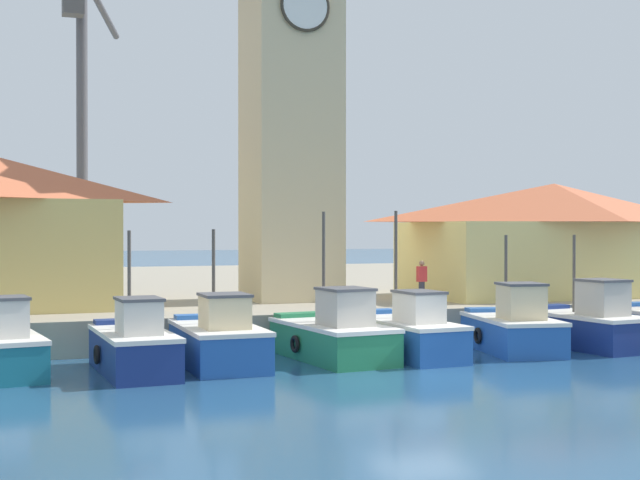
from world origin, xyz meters
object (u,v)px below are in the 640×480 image
object	(u,v)px
fishing_boat_left_inner	(134,346)
warehouse_right	(554,238)
fishing_boat_left_outer	(0,349)
dock_worker_near_tower	(422,282)
fishing_boat_mid_right	(406,333)
clock_tower	(291,96)
port_crane_near	(83,163)
fishing_boat_right_outer	(587,325)
fishing_boat_center	(334,335)
fishing_boat_right_inner	(513,328)
fishing_boat_mid_left	(219,340)

from	to	relation	value
fishing_boat_left_inner	warehouse_right	distance (m)	20.52
warehouse_right	fishing_boat_left_outer	bearing A→B (deg)	-162.14
fishing_boat_left_inner	dock_worker_near_tower	bearing A→B (deg)	24.72
fishing_boat_mid_right	clock_tower	size ratio (longest dim) A/B	0.30
warehouse_right	port_crane_near	xyz separation A→B (m)	(-18.08, 14.13, 3.70)
port_crane_near	fishing_boat_right_outer	bearing A→B (deg)	-57.35
fishing_boat_center	fishing_boat_right_outer	bearing A→B (deg)	-2.43
fishing_boat_left_outer	fishing_boat_right_outer	distance (m)	18.05
port_crane_near	fishing_boat_right_inner	bearing A→B (deg)	-62.71
fishing_boat_right_outer	warehouse_right	world-z (taller)	warehouse_right
fishing_boat_center	fishing_boat_right_inner	bearing A→B (deg)	-2.90
fishing_boat_left_inner	fishing_boat_mid_left	world-z (taller)	fishing_boat_mid_left
clock_tower	dock_worker_near_tower	distance (m)	8.97
fishing_boat_right_outer	fishing_boat_right_inner	bearing A→B (deg)	178.58
fishing_boat_mid_left	fishing_boat_center	world-z (taller)	fishing_boat_center
fishing_boat_left_outer	dock_worker_near_tower	world-z (taller)	fishing_boat_left_outer
fishing_boat_right_inner	warehouse_right	xyz separation A→B (m)	(6.85, 7.65, 2.78)
fishing_boat_left_inner	dock_worker_near_tower	world-z (taller)	fishing_boat_left_inner
fishing_boat_left_outer	port_crane_near	distance (m)	22.59
fishing_boat_mid_left	fishing_boat_mid_right	xyz separation A→B (m)	(5.80, -0.10, -0.02)
fishing_boat_left_inner	fishing_boat_mid_left	xyz separation A→B (m)	(2.44, 0.45, 0.01)
fishing_boat_mid_left	warehouse_right	bearing A→B (deg)	24.45
fishing_boat_right_inner	clock_tower	world-z (taller)	clock_tower
fishing_boat_left_outer	clock_tower	size ratio (longest dim) A/B	0.26
dock_worker_near_tower	fishing_boat_center	bearing A→B (deg)	-138.46
port_crane_near	warehouse_right	bearing A→B (deg)	-38.01
fishing_boat_left_inner	fishing_boat_right_outer	distance (m)	14.66
fishing_boat_right_outer	port_crane_near	world-z (taller)	port_crane_near
warehouse_right	fishing_boat_left_inner	bearing A→B (deg)	-157.24
fishing_boat_left_inner	fishing_boat_mid_right	xyz separation A→B (m)	(8.24, 0.35, -0.01)
fishing_boat_mid_left	clock_tower	distance (m)	12.98
fishing_boat_right_inner	warehouse_right	bearing A→B (deg)	48.18
fishing_boat_left_outer	fishing_boat_left_inner	xyz separation A→B (m)	(3.38, -0.74, 0.00)
fishing_boat_right_outer	clock_tower	distance (m)	14.20
warehouse_right	clock_tower	bearing A→B (deg)	174.07
fishing_boat_left_outer	fishing_boat_right_outer	world-z (taller)	fishing_boat_left_outer
dock_worker_near_tower	fishing_boat_right_outer	bearing A→B (deg)	-54.93
fishing_boat_left_inner	clock_tower	distance (m)	14.38
fishing_boat_right_outer	fishing_boat_mid_left	bearing A→B (deg)	178.56
fishing_boat_left_outer	fishing_boat_center	bearing A→B (deg)	-1.37
fishing_boat_mid_right	fishing_boat_right_inner	distance (m)	3.66
fishing_boat_center	fishing_boat_right_outer	xyz separation A→B (m)	(8.72, -0.37, 0.03)
fishing_boat_right_outer	dock_worker_near_tower	size ratio (longest dim) A/B	2.86
fishing_boat_mid_left	fishing_boat_left_outer	bearing A→B (deg)	177.18
fishing_boat_left_outer	dock_worker_near_tower	size ratio (longest dim) A/B	2.66
fishing_boat_mid_right	dock_worker_near_tower	bearing A→B (deg)	58.63
fishing_boat_mid_left	clock_tower	bearing A→B (deg)	59.99
fishing_boat_left_outer	fishing_boat_left_inner	world-z (taller)	fishing_boat_left_inner
fishing_boat_left_inner	fishing_boat_left_outer	bearing A→B (deg)	167.70
clock_tower	fishing_boat_left_inner	bearing A→B (deg)	-129.29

